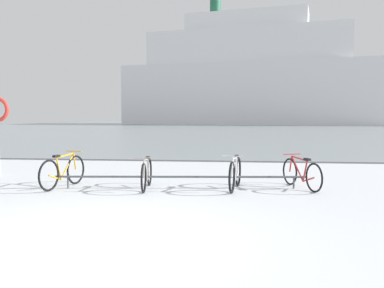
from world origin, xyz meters
The scene contains 7 objects.
ground centered at (0.00, 53.90, -0.04)m, with size 80.00×132.00×0.08m.
bike_rack centered at (0.68, 4.12, 0.27)m, with size 5.86×0.61×0.31m.
bicycle_0 centered at (-2.12, 3.99, 0.38)m, with size 0.54×1.73×0.84m.
bicycle_1 centered at (-0.10, 3.99, 0.35)m, with size 0.46×1.64×0.78m.
bicycle_2 centered at (1.95, 4.14, 0.37)m, with size 0.46×1.66×0.83m.
bicycle_3 centered at (3.50, 4.45, 0.36)m, with size 0.74×1.60×0.78m.
ferry_ship centered at (4.65, 71.65, 8.36)m, with size 48.94×20.16×24.92m.
Camera 1 is at (1.96, -5.43, 1.72)m, focal length 38.85 mm.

